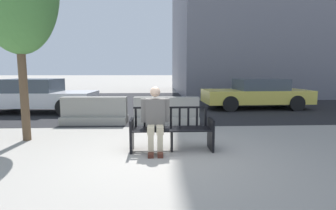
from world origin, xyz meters
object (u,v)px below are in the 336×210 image
(seated_person, at_px, (155,118))
(jersey_barrier_centre, at_px, (166,113))
(street_bench, at_px, (171,131))
(car_sedan_mid, at_px, (36,96))
(jersey_barrier_left, at_px, (95,113))
(car_taxi_near, at_px, (256,94))

(seated_person, relative_size, jersey_barrier_centre, 0.65)
(street_bench, height_order, car_sedan_mid, car_sedan_mid)
(street_bench, bearing_deg, jersey_barrier_left, 128.11)
(jersey_barrier_left, bearing_deg, car_sedan_mid, 139.50)
(car_taxi_near, bearing_deg, street_bench, -124.77)
(seated_person, relative_size, jersey_barrier_left, 0.65)
(seated_person, bearing_deg, jersey_barrier_left, 123.17)
(jersey_barrier_left, bearing_deg, car_taxi_near, 25.94)
(car_sedan_mid, bearing_deg, seated_person, -48.39)
(jersey_barrier_left, height_order, car_sedan_mid, car_sedan_mid)
(street_bench, xyz_separation_m, seated_person, (-0.33, -0.06, 0.29))
(car_sedan_mid, bearing_deg, street_bench, -46.13)
(seated_person, height_order, car_sedan_mid, car_sedan_mid)
(jersey_barrier_centre, distance_m, jersey_barrier_left, 2.23)
(seated_person, height_order, car_taxi_near, seated_person)
(street_bench, bearing_deg, seated_person, -170.41)
(jersey_barrier_centre, height_order, car_sedan_mid, car_sedan_mid)
(jersey_barrier_centre, bearing_deg, car_sedan_mid, 153.32)
(jersey_barrier_centre, distance_m, car_sedan_mid, 5.64)
(street_bench, xyz_separation_m, jersey_barrier_left, (-2.22, 2.83, -0.06))
(jersey_barrier_centre, xyz_separation_m, jersey_barrier_left, (-2.23, 0.14, 0.00))
(car_taxi_near, bearing_deg, jersey_barrier_centre, -141.86)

